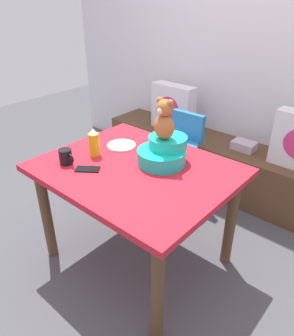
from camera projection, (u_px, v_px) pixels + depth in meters
ground_plane at (138, 256)px, 2.32m from camera, size 8.00×8.00×0.00m
back_wall at (257, 43)px, 2.67m from camera, size 4.40×0.10×2.60m
window_bench at (226, 167)px, 3.01m from camera, size 2.60×0.44×0.46m
pillow_floral_left at (173, 107)px, 3.13m from camera, size 0.44×0.15×0.44m
book_stack at (244, 146)px, 2.80m from camera, size 0.20×0.14×0.07m
dining_table at (137, 182)px, 2.01m from camera, size 1.16×0.94×0.74m
highchair at (179, 147)px, 2.72m from camera, size 0.34×0.45×0.79m
infant_seat_teal at (164, 152)px, 1.98m from camera, size 0.30×0.33×0.16m
teddy_bear at (164, 120)px, 1.88m from camera, size 0.13×0.12×0.25m
ketchup_bottle at (94, 143)px, 2.06m from camera, size 0.07×0.07×0.18m
coffee_mug at (66, 157)px, 1.97m from camera, size 0.12×0.08×0.09m
dinner_plate_near at (121, 145)px, 2.21m from camera, size 0.20×0.20×0.01m
cell_phone at (88, 169)px, 1.92m from camera, size 0.16×0.14×0.01m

